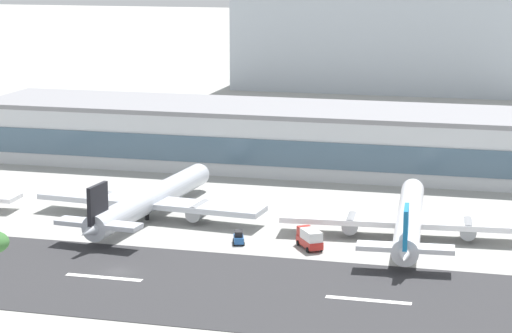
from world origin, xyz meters
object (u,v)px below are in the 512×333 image
object	(u,v)px
service_baggage_tug_0	(239,238)
service_box_truck_1	(310,238)
terminal_building	(335,139)
airliner_black_tail_gate_1	(147,202)
airliner_blue_tail_gate_2	(409,221)
distant_hotel_block	(383,29)

from	to	relation	value
service_baggage_tug_0	service_box_truck_1	size ratio (longest dim) A/B	0.56
terminal_building	service_baggage_tug_0	xyz separation A→B (m)	(-4.82, -62.06, -5.75)
airliner_black_tail_gate_1	service_box_truck_1	xyz separation A→B (m)	(31.99, -10.46, -1.53)
terminal_building	airliner_blue_tail_gate_2	bearing A→B (deg)	-67.13
airliner_black_tail_gate_1	service_baggage_tug_0	xyz separation A→B (m)	(20.08, -10.80, -2.27)
airliner_blue_tail_gate_2	service_baggage_tug_0	distance (m)	28.68
terminal_building	service_box_truck_1	bearing A→B (deg)	-83.46
terminal_building	service_baggage_tug_0	world-z (taller)	terminal_building
terminal_building	distant_hotel_block	world-z (taller)	distant_hotel_block
distant_hotel_block	airliner_black_tail_gate_1	world-z (taller)	distant_hotel_block
distant_hotel_block	airliner_blue_tail_gate_2	size ratio (longest dim) A/B	2.10
airliner_black_tail_gate_1	airliner_blue_tail_gate_2	xyz separation A→B (m)	(46.99, -1.11, -0.13)
airliner_black_tail_gate_1	service_box_truck_1	bearing A→B (deg)	-103.05
terminal_building	service_baggage_tug_0	bearing A→B (deg)	-94.44
distant_hotel_block	service_baggage_tug_0	distance (m)	200.95
service_baggage_tug_0	service_box_truck_1	bearing A→B (deg)	-106.62
distant_hotel_block	service_box_truck_1	size ratio (longest dim) A/B	15.93
terminal_building	airliner_black_tail_gate_1	xyz separation A→B (m)	(-24.91, -51.26, -3.48)
service_box_truck_1	distant_hotel_block	bearing A→B (deg)	-29.70
distant_hotel_block	airliner_black_tail_gate_1	distance (m)	190.66
airliner_blue_tail_gate_2	service_baggage_tug_0	xyz separation A→B (m)	(-26.91, -9.69, -2.14)
service_baggage_tug_0	airliner_black_tail_gate_1	bearing A→B (deg)	43.51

